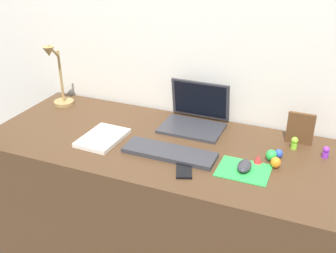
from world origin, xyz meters
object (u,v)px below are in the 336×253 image
object	(u,v)px
laptop	(196,115)
picture_frame	(300,129)
keyboard	(169,153)
notebook_pad	(103,138)
cell_phone	(184,170)
toy_figurine_green	(271,155)
mouse	(244,166)
toy_figurine_lime	(294,143)
toy_figurine_orange	(276,163)
toy_figurine_blue	(279,154)
toy_figurine_purple	(326,152)
toy_figurine_red	(258,159)
desk_lamp	(57,78)

from	to	relation	value
laptop	picture_frame	xyz separation A→B (m)	(0.50, 0.00, 0.02)
keyboard	notebook_pad	size ratio (longest dim) A/B	1.71
cell_phone	toy_figurine_green	distance (m)	0.38
mouse	toy_figurine_lime	world-z (taller)	toy_figurine_lime
mouse	toy_figurine_orange	distance (m)	0.13
toy_figurine_blue	toy_figurine_green	distance (m)	0.05
toy_figurine_purple	notebook_pad	bearing A→B (deg)	-166.74
laptop	mouse	size ratio (longest dim) A/B	3.12
mouse	toy_figurine_red	size ratio (longest dim) A/B	2.30
toy_figurine_orange	toy_figurine_red	size ratio (longest dim) A/B	1.13
notebook_pad	toy_figurine_purple	world-z (taller)	toy_figurine_purple
keyboard	mouse	bearing A→B (deg)	-0.05
laptop	toy_figurine_blue	distance (m)	0.47
desk_lamp	notebook_pad	bearing A→B (deg)	-31.35
toy_figurine_orange	mouse	bearing A→B (deg)	-147.98
toy_figurine_blue	toy_figurine_purple	xyz separation A→B (m)	(0.19, 0.08, 0.01)
toy_figurine_red	toy_figurine_blue	distance (m)	0.11
cell_phone	picture_frame	distance (m)	0.59
desk_lamp	mouse	bearing A→B (deg)	-13.58
picture_frame	keyboard	bearing A→B (deg)	-147.46
desk_lamp	toy_figurine_blue	size ratio (longest dim) A/B	9.17
cell_phone	picture_frame	xyz separation A→B (m)	(0.40, 0.42, 0.07)
laptop	picture_frame	world-z (taller)	laptop
cell_phone	notebook_pad	size ratio (longest dim) A/B	0.53
cell_phone	toy_figurine_green	world-z (taller)	toy_figurine_green
keyboard	toy_figurine_lime	bearing A→B (deg)	28.08
mouse	toy_figurine_lime	size ratio (longest dim) A/B	1.68
cell_phone	desk_lamp	bearing A→B (deg)	136.62
laptop	toy_figurine_lime	bearing A→B (deg)	-6.77
laptop	toy_figurine_purple	distance (m)	0.63
picture_frame	toy_figurine_orange	bearing A→B (deg)	-104.00
toy_figurine_orange	toy_figurine_red	distance (m)	0.07
toy_figurine_red	toy_figurine_blue	bearing A→B (deg)	49.01
mouse	toy_figurine_green	world-z (taller)	toy_figurine_green
picture_frame	toy_figurine_orange	distance (m)	0.27
picture_frame	cell_phone	bearing A→B (deg)	-133.78
laptop	desk_lamp	bearing A→B (deg)	-175.64
laptop	picture_frame	size ratio (longest dim) A/B	2.00
keyboard	toy_figurine_purple	xyz separation A→B (m)	(0.63, 0.24, 0.02)
laptop	keyboard	size ratio (longest dim) A/B	0.73
toy_figurine_red	picture_frame	bearing A→B (deg)	61.31
laptop	notebook_pad	bearing A→B (deg)	-137.95
mouse	cell_phone	xyz separation A→B (m)	(-0.23, -0.10, -0.02)
cell_phone	toy_figurine_purple	world-z (taller)	toy_figurine_purple
keyboard	cell_phone	xyz separation A→B (m)	(0.10, -0.10, -0.01)
keyboard	toy_figurine_green	size ratio (longest dim) A/B	8.00
notebook_pad	toy_figurine_blue	size ratio (longest dim) A/B	6.21
cell_phone	toy_figurine_orange	xyz separation A→B (m)	(0.34, 0.17, 0.02)
mouse	cell_phone	size ratio (longest dim) A/B	0.75
laptop	toy_figurine_green	bearing A→B (deg)	-26.26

